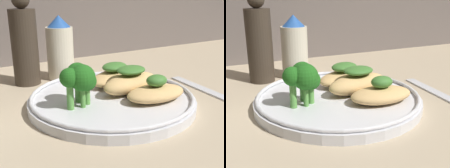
% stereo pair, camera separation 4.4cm
% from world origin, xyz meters
% --- Properties ---
extents(ground_plane, '(1.80, 1.80, 0.01)m').
position_xyz_m(ground_plane, '(0.00, 0.00, -0.01)').
color(ground_plane, tan).
extents(plate, '(0.26, 0.26, 0.02)m').
position_xyz_m(plate, '(0.00, 0.00, 0.01)').
color(plate, silver).
rests_on(plate, ground_plane).
extents(grilled_meat_front, '(0.10, 0.06, 0.04)m').
position_xyz_m(grilled_meat_front, '(0.05, -0.05, 0.03)').
color(grilled_meat_front, tan).
rests_on(grilled_meat_front, plate).
extents(grilled_meat_middle, '(0.12, 0.07, 0.04)m').
position_xyz_m(grilled_meat_middle, '(0.04, 0.00, 0.03)').
color(grilled_meat_middle, tan).
rests_on(grilled_meat_middle, plate).
extents(grilled_meat_back, '(0.12, 0.09, 0.04)m').
position_xyz_m(grilled_meat_back, '(0.04, 0.05, 0.03)').
color(grilled_meat_back, tan).
rests_on(grilled_meat_back, plate).
extents(broccoli_bunch, '(0.06, 0.06, 0.06)m').
position_xyz_m(broccoli_bunch, '(-0.06, -0.01, 0.05)').
color(broccoli_bunch, '#569942').
rests_on(broccoli_bunch, plate).
extents(sauce_bottle, '(0.05, 0.05, 0.13)m').
position_xyz_m(sauce_bottle, '(-0.01, 0.18, 0.06)').
color(sauce_bottle, beige).
rests_on(sauce_bottle, ground_plane).
extents(pepper_grinder, '(0.05, 0.05, 0.17)m').
position_xyz_m(pepper_grinder, '(-0.08, 0.18, 0.08)').
color(pepper_grinder, '#382D23').
rests_on(pepper_grinder, ground_plane).
extents(fork, '(0.04, 0.17, 0.01)m').
position_xyz_m(fork, '(0.18, -0.03, 0.00)').
color(fork, silver).
rests_on(fork, ground_plane).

